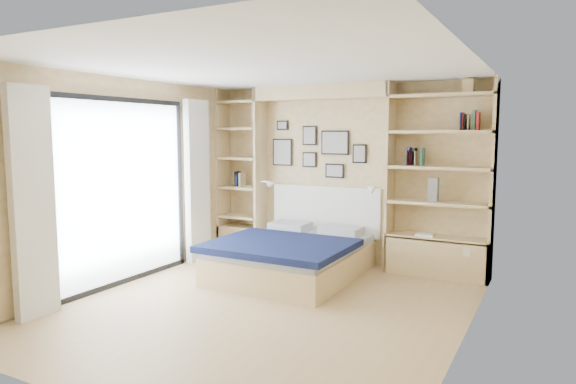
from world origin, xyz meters
The scene contains 8 objects.
ground centered at (0.00, 0.00, 0.00)m, with size 4.50×4.50×0.00m, color tan.
room_shell centered at (-0.39, 1.52, 1.08)m, with size 4.50×4.50×4.50m.
bed centered at (-0.30, 1.21, 0.27)m, with size 1.67×2.07×1.07m.
photo_gallery centered at (-0.45, 2.22, 1.60)m, with size 1.48×0.02×0.82m.
reading_lamps centered at (-0.30, 2.00, 1.10)m, with size 1.92×0.12×0.15m.
shelf_decor centered at (1.08, 2.07, 1.69)m, with size 3.52×0.23×2.03m.
deck centered at (-3.60, 0.00, 0.00)m, with size 3.20×4.00×0.05m, color #746955.
deck_chair centered at (-3.81, 0.12, 0.38)m, with size 0.70×0.90×0.80m.
Camera 1 is at (2.69, -4.53, 1.83)m, focal length 32.00 mm.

